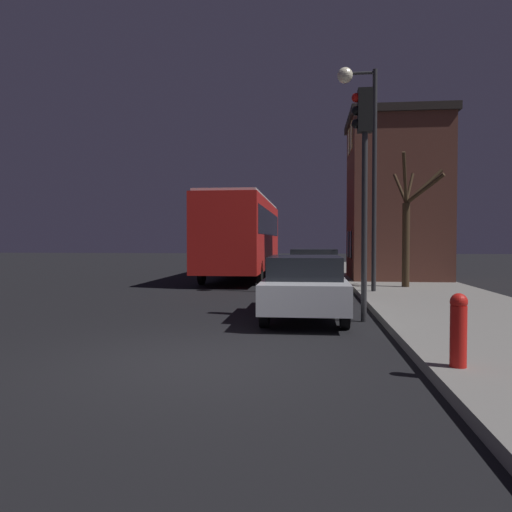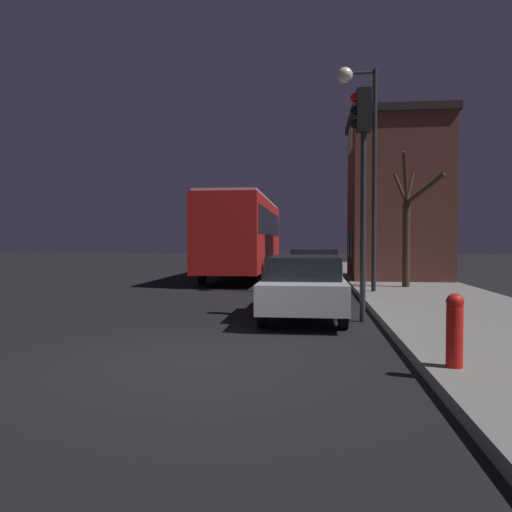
{
  "view_description": "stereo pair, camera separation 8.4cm",
  "coord_description": "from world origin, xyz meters",
  "px_view_note": "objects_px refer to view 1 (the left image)",
  "views": [
    {
      "loc": [
        1.6,
        -6.83,
        1.7
      ],
      "look_at": [
        -0.12,
        9.07,
        1.21
      ],
      "focal_mm": 35.0,
      "sensor_mm": 36.0,
      "label": 1
    },
    {
      "loc": [
        1.69,
        -6.82,
        1.7
      ],
      "look_at": [
        -0.12,
        9.07,
        1.21
      ],
      "focal_mm": 35.0,
      "sensor_mm": 36.0,
      "label": 2
    }
  ],
  "objects_px": {
    "bare_tree": "(409,224)",
    "fire_hydrant": "(458,328)",
    "streetlamp": "(361,132)",
    "bus": "(243,232)",
    "car_mid_lane": "(314,267)",
    "traffic_light": "(363,157)",
    "car_near_lane": "(305,284)"
  },
  "relations": [
    {
      "from": "traffic_light",
      "to": "bare_tree",
      "type": "relative_size",
      "value": 1.11
    },
    {
      "from": "fire_hydrant",
      "to": "bare_tree",
      "type": "bearing_deg",
      "value": 82.25
    },
    {
      "from": "bare_tree",
      "to": "fire_hydrant",
      "type": "relative_size",
      "value": 4.86
    },
    {
      "from": "streetlamp",
      "to": "traffic_light",
      "type": "height_order",
      "value": "streetlamp"
    },
    {
      "from": "bus",
      "to": "car_mid_lane",
      "type": "bearing_deg",
      "value": -53.79
    },
    {
      "from": "bus",
      "to": "car_mid_lane",
      "type": "xyz_separation_m",
      "value": [
        3.18,
        -4.34,
        -1.39
      ]
    },
    {
      "from": "streetlamp",
      "to": "bare_tree",
      "type": "bearing_deg",
      "value": 41.87
    },
    {
      "from": "bare_tree",
      "to": "fire_hydrant",
      "type": "distance_m",
      "value": 11.03
    },
    {
      "from": "bare_tree",
      "to": "car_mid_lane",
      "type": "xyz_separation_m",
      "value": [
        -3.15,
        1.23,
        -1.51
      ]
    },
    {
      "from": "bare_tree",
      "to": "bus",
      "type": "xyz_separation_m",
      "value": [
        -6.32,
        5.57,
        -0.13
      ]
    },
    {
      "from": "bare_tree",
      "to": "car_mid_lane",
      "type": "distance_m",
      "value": 3.7
    },
    {
      "from": "bus",
      "to": "fire_hydrant",
      "type": "bearing_deg",
      "value": -73.5
    },
    {
      "from": "streetlamp",
      "to": "traffic_light",
      "type": "distance_m",
      "value": 5.17
    },
    {
      "from": "streetlamp",
      "to": "bare_tree",
      "type": "height_order",
      "value": "streetlamp"
    },
    {
      "from": "streetlamp",
      "to": "bus",
      "type": "xyz_separation_m",
      "value": [
        -4.58,
        7.13,
        -2.89
      ]
    },
    {
      "from": "car_near_lane",
      "to": "car_mid_lane",
      "type": "distance_m",
      "value": 7.2
    },
    {
      "from": "traffic_light",
      "to": "bare_tree",
      "type": "height_order",
      "value": "traffic_light"
    },
    {
      "from": "traffic_light",
      "to": "bare_tree",
      "type": "distance_m",
      "value": 6.93
    },
    {
      "from": "car_mid_lane",
      "to": "car_near_lane",
      "type": "bearing_deg",
      "value": -91.87
    },
    {
      "from": "bus",
      "to": "bare_tree",
      "type": "bearing_deg",
      "value": -41.38
    },
    {
      "from": "streetlamp",
      "to": "traffic_light",
      "type": "bearing_deg",
      "value": -95.09
    },
    {
      "from": "traffic_light",
      "to": "car_mid_lane",
      "type": "height_order",
      "value": "traffic_light"
    },
    {
      "from": "fire_hydrant",
      "to": "bus",
      "type": "bearing_deg",
      "value": 106.5
    },
    {
      "from": "bare_tree",
      "to": "bus",
      "type": "distance_m",
      "value": 8.43
    },
    {
      "from": "streetlamp",
      "to": "traffic_light",
      "type": "relative_size",
      "value": 1.4
    },
    {
      "from": "car_near_lane",
      "to": "fire_hydrant",
      "type": "bearing_deg",
      "value": -68.45
    },
    {
      "from": "bare_tree",
      "to": "car_mid_lane",
      "type": "relative_size",
      "value": 0.93
    },
    {
      "from": "car_near_lane",
      "to": "fire_hydrant",
      "type": "height_order",
      "value": "car_near_lane"
    },
    {
      "from": "bus",
      "to": "car_near_lane",
      "type": "xyz_separation_m",
      "value": [
        2.94,
        -11.54,
        -1.39
      ]
    },
    {
      "from": "bare_tree",
      "to": "car_mid_lane",
      "type": "height_order",
      "value": "bare_tree"
    },
    {
      "from": "streetlamp",
      "to": "bare_tree",
      "type": "distance_m",
      "value": 3.62
    },
    {
      "from": "car_near_lane",
      "to": "car_mid_lane",
      "type": "bearing_deg",
      "value": 88.13
    }
  ]
}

